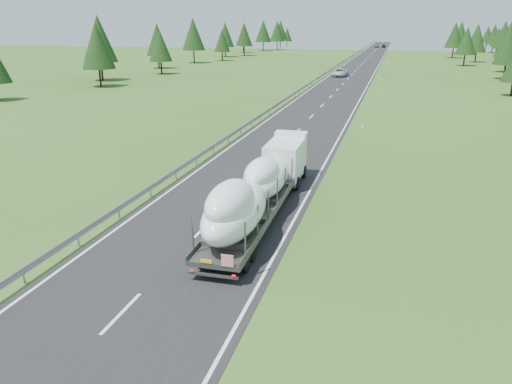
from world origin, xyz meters
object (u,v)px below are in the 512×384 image
(highway_sign, at_px, (385,71))
(distant_car_dark, at_px, (384,46))
(boat_truck, at_px, (258,186))
(distant_car_blue, at_px, (377,46))
(distant_van, at_px, (340,73))

(highway_sign, height_order, distant_car_dark, highway_sign)
(boat_truck, bearing_deg, highway_sign, 86.60)
(highway_sign, distance_m, distant_car_blue, 144.00)
(distant_car_blue, bearing_deg, distant_car_dark, 30.98)
(boat_truck, bearing_deg, distant_car_dark, 90.04)
(highway_sign, relative_size, distant_car_dark, 0.59)
(distant_car_dark, height_order, distant_car_blue, distant_car_dark)
(distant_car_dark, bearing_deg, highway_sign, -88.26)
(distant_van, bearing_deg, distant_car_blue, 93.78)
(highway_sign, height_order, distant_van, highway_sign)
(highway_sign, bearing_deg, distant_van, 149.71)
(distant_van, distance_m, distant_car_blue, 138.33)
(highway_sign, height_order, boat_truck, boat_truck)
(boat_truck, bearing_deg, distant_van, 93.23)
(distant_van, relative_size, distant_car_blue, 1.44)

